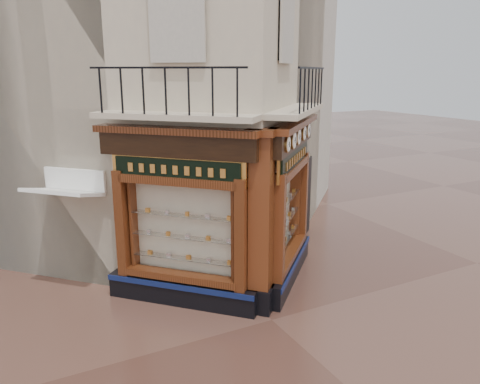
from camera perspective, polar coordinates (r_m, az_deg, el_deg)
ground at (r=10.24m, az=3.90°, el=-15.30°), size 80.00×80.00×0.00m
main_building at (r=14.51m, az=-8.96°, el=18.01°), size 11.31×11.31×12.00m
neighbour_left at (r=16.34m, az=-20.35°, el=15.15°), size 11.31×11.31×11.00m
neighbour_right at (r=17.69m, az=-3.65°, el=15.89°), size 11.31×11.31×11.00m
shopfront_left at (r=10.18m, az=-7.34°, el=-3.37°), size 2.86×2.86×3.98m
shopfront_right at (r=11.39m, az=6.06°, el=-1.38°), size 2.86×2.86×3.98m
corner_pilaster at (r=9.82m, az=2.59°, el=-4.12°), size 0.85×0.85×3.98m
balcony at (r=10.21m, az=-0.05°, el=9.66°), size 5.94×2.97×1.03m
clock_a at (r=9.75m, az=5.82°, el=5.81°), size 0.28×0.28×0.35m
clock_b at (r=10.34m, az=6.54°, el=6.30°), size 0.32×0.32×0.40m
clock_c at (r=10.88m, az=7.12°, el=6.69°), size 0.31×0.31×0.39m
clock_d at (r=11.58m, az=7.79°, el=7.14°), size 0.30×0.30×0.38m
clock_e at (r=12.19m, az=8.31°, el=7.49°), size 0.31×0.31×0.39m
awning at (r=12.07m, az=-19.72°, el=-11.29°), size 1.83×1.83×0.30m
signboard_left at (r=9.82m, az=-7.74°, el=2.74°), size 2.19×2.19×0.59m
signboard_right at (r=11.12m, az=6.61°, el=4.16°), size 2.26×2.26×0.61m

